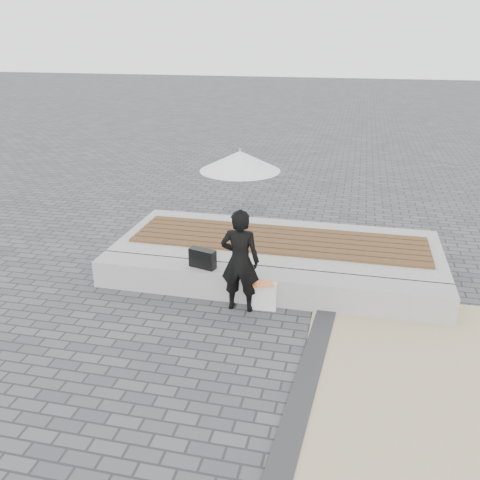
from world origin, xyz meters
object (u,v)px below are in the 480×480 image
Objects in this scene: seating_ledge at (265,286)px; canvas_tote at (263,295)px; woman at (240,261)px; handbag at (203,258)px; parasol at (240,161)px.

seating_ledge is 12.86× the size of canvas_tote.
woman reaches higher than canvas_tote.
handbag is at bearing -178.30° from seating_ledge.
seating_ledge is at bearing 52.42° from parasol.
handbag is at bearing 151.90° from parasol.
parasol is at bearing -127.58° from seating_ledge.
woman is at bearing -168.03° from canvas_tote.
woman is 3.68× the size of handbag.
woman is at bearing -127.58° from seating_ledge.
canvas_tote is (0.30, 0.08, -1.84)m from parasol.
woman is at bearing -12.24° from handbag.
seating_ledge is 1.89m from parasol.
woman is 0.60m from canvas_tote.
handbag is (-0.61, 0.33, -0.17)m from woman.
handbag is at bearing -28.52° from woman.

